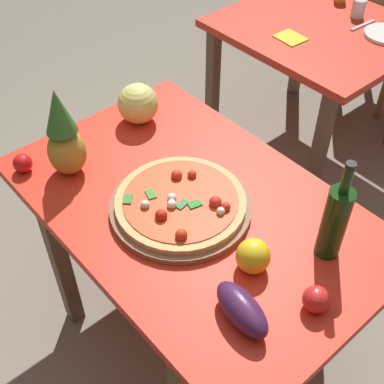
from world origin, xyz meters
TOP-DOWN VIEW (x-y plane):
  - ground_plane at (0.00, 0.00)m, footprint 10.00×10.00m
  - display_table at (0.00, 0.00)m, footprint 1.31×0.84m
  - background_table at (-0.53, 1.34)m, footprint 0.97×0.88m
  - dining_chair at (-0.52, 2.00)m, footprint 0.40×0.40m
  - pizza_board at (-0.01, -0.05)m, footprint 0.47×0.47m
  - pizza at (-0.01, -0.05)m, footprint 0.44×0.44m
  - wine_bottle at (0.42, 0.18)m, footprint 0.08×0.08m
  - pineapple_left at (-0.42, -0.22)m, footprint 0.13×0.13m
  - melon at (-0.50, 0.14)m, footprint 0.16×0.16m
  - bell_pepper at (0.32, -0.04)m, footprint 0.10×0.10m
  - eggplant at (0.42, -0.19)m, footprint 0.21×0.12m
  - tomato_beside_pepper at (-0.53, -0.35)m, footprint 0.07×0.07m
  - tomato_by_bottle at (0.53, -0.01)m, footprint 0.08×0.08m
  - drinking_glass_water at (-0.48, 1.57)m, footprint 0.07×0.07m
  - fork_utensil at (-0.39, 1.50)m, footprint 0.03×0.18m
  - napkin_folded at (-0.55, 1.12)m, footprint 0.15×0.13m

SIDE VIEW (x-z plane):
  - ground_plane at x=0.00m, z-range 0.00..0.00m
  - dining_chair at x=-0.52m, z-range 0.06..0.91m
  - background_table at x=-0.53m, z-range 0.27..1.03m
  - display_table at x=0.00m, z-range 0.29..1.05m
  - napkin_folded at x=-0.55m, z-range 0.76..0.76m
  - fork_utensil at x=-0.39m, z-range 0.76..0.77m
  - pizza_board at x=-0.01m, z-range 0.76..0.78m
  - tomato_beside_pepper at x=-0.53m, z-range 0.76..0.83m
  - tomato_by_bottle at x=0.53m, z-range 0.76..0.84m
  - pizza at x=-0.01m, z-range 0.77..0.83m
  - eggplant at x=0.42m, z-range 0.76..0.85m
  - drinking_glass_water at x=-0.48m, z-range 0.76..0.85m
  - bell_pepper at x=0.32m, z-range 0.75..0.87m
  - melon at x=-0.50m, z-range 0.76..0.92m
  - wine_bottle at x=0.42m, z-range 0.72..1.08m
  - pineapple_left at x=-0.42m, z-range 0.74..1.08m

